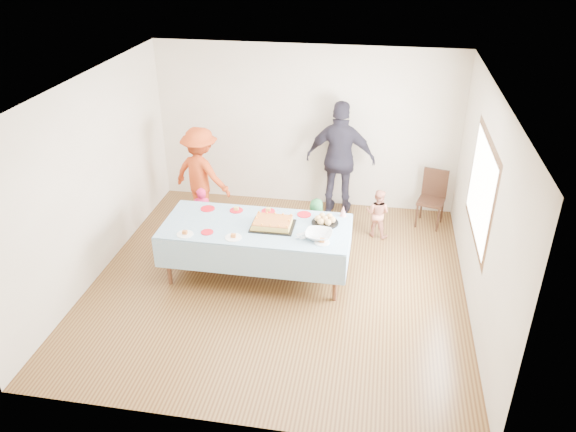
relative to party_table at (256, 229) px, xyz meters
name	(u,v)px	position (x,y,z in m)	size (l,w,h in m)	color
ground	(279,281)	(0.32, -0.12, -0.72)	(5.00, 5.00, 0.00)	#4A2B15
room_walls	(282,162)	(0.38, -0.12, 1.05)	(5.04, 5.04, 2.72)	#BEAF9C
party_table	(256,229)	(0.00, 0.00, 0.00)	(2.50, 1.10, 0.78)	#512D1B
birthday_cake	(273,223)	(0.23, 0.00, 0.10)	(0.57, 0.44, 0.10)	black
rolls_tray	(325,220)	(0.90, 0.21, 0.10)	(0.37, 0.37, 0.11)	black
punch_bowl	(319,235)	(0.86, -0.19, 0.10)	(0.35, 0.35, 0.09)	silver
party_hat	(343,211)	(1.12, 0.46, 0.13)	(0.09, 0.09, 0.16)	silver
fork_pile	(305,236)	(0.70, -0.23, 0.09)	(0.24, 0.18, 0.07)	white
plate_red_far_a	(208,209)	(-0.77, 0.34, 0.06)	(0.20, 0.20, 0.01)	red
plate_red_far_b	(236,210)	(-0.36, 0.36, 0.06)	(0.19, 0.19, 0.01)	red
plate_red_far_c	(268,211)	(0.08, 0.41, 0.06)	(0.19, 0.19, 0.01)	red
plate_red_far_d	(304,214)	(0.59, 0.40, 0.06)	(0.20, 0.20, 0.01)	red
plate_red_near	(207,232)	(-0.59, -0.30, 0.06)	(0.16, 0.16, 0.01)	red
plate_white_left	(185,234)	(-0.85, -0.40, 0.06)	(0.21, 0.21, 0.01)	white
plate_white_mid	(233,237)	(-0.21, -0.38, 0.06)	(0.22, 0.22, 0.01)	white
plate_white_right	(322,242)	(0.92, -0.30, 0.06)	(0.20, 0.20, 0.01)	white
dining_chair	(433,195)	(2.44, 1.94, -0.22)	(0.48, 0.48, 0.91)	black
toddler_left	(203,213)	(-1.04, 0.86, -0.30)	(0.31, 0.20, 0.84)	#DF1B51
toddler_mid	(316,225)	(0.72, 0.78, -0.31)	(0.41, 0.27, 0.83)	#246C37
toddler_right	(378,213)	(1.60, 1.37, -0.33)	(0.38, 0.30, 0.78)	tan
adult_left	(201,175)	(-1.23, 1.47, 0.06)	(1.01, 0.58, 1.57)	#BD3F17
adult_right	(341,159)	(0.94, 2.08, 0.23)	(1.12, 0.47, 1.91)	#272432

